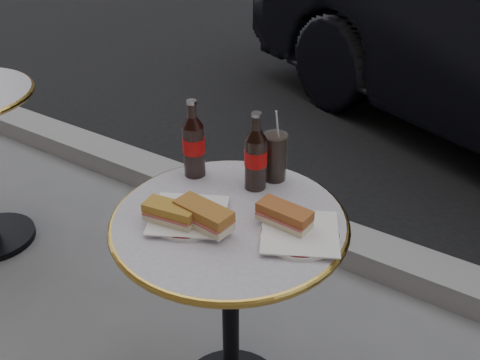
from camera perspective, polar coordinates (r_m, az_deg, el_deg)
The scene contains 10 objects.
curb at distance 2.44m, azimuth 11.12°, elevation -6.80°, with size 40.00×0.20×0.12m, color gray.
bistro_table at distance 1.62m, azimuth -1.00°, elevation -14.59°, with size 0.62×0.62×0.73m, color #BAB2C4, non-canonical shape.
plate_left at distance 1.38m, azimuth -5.50°, elevation -3.96°, with size 0.20×0.20×0.01m, color silver.
plate_right at distance 1.33m, azimuth 6.40°, elevation -5.79°, with size 0.20×0.20×0.01m, color white.
sandwich_left_a at distance 1.35m, azimuth -7.40°, elevation -3.63°, with size 0.14×0.06×0.05m, color #B37E2D.
sandwich_left_b at distance 1.33m, azimuth -3.89°, elevation -3.91°, with size 0.15×0.07×0.05m, color #A36529.
sandwich_right at distance 1.33m, azimuth 4.74°, elevation -3.91°, with size 0.14×0.06×0.05m, color #9D5328.
cola_bottle_left at distance 1.52m, azimuth -4.99°, elevation 4.43°, with size 0.07×0.07×0.23m, color black, non-canonical shape.
cola_bottle_right at distance 1.45m, azimuth 1.70°, elevation 3.11°, with size 0.06×0.06×0.23m, color black, non-canonical shape.
cola_glass at distance 1.52m, azimuth 3.75°, elevation 2.49°, with size 0.07×0.07×0.14m, color black.
Camera 1 is at (0.64, -0.93, 1.53)m, focal length 40.00 mm.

